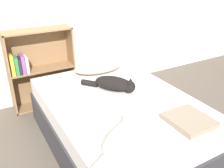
{
  "coord_description": "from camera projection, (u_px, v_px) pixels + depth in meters",
  "views": [
    {
      "loc": [
        -1.11,
        -1.8,
        1.7
      ],
      "look_at": [
        0.0,
        0.14,
        0.63
      ],
      "focal_mm": 40.0,
      "sensor_mm": 36.0,
      "label": 1
    }
  ],
  "objects": [
    {
      "name": "bed",
      "position": [
        119.0,
        122.0,
        2.53
      ],
      "size": [
        1.32,
        1.84,
        0.53
      ],
      "color": "#333338",
      "rests_on": "ground_plane"
    },
    {
      "name": "cat_dark",
      "position": [
        114.0,
        84.0,
        2.55
      ],
      "size": [
        0.45,
        0.51,
        0.15
      ],
      "rotation": [
        0.0,
        0.0,
        5.4
      ],
      "color": "black",
      "rests_on": "bed"
    },
    {
      "name": "pillow",
      "position": [
        99.0,
        66.0,
        3.02
      ],
      "size": [
        0.63,
        0.34,
        0.12
      ],
      "color": "#B29E8E",
      "rests_on": "bed"
    },
    {
      "name": "blanket_fold",
      "position": [
        189.0,
        120.0,
        2.04
      ],
      "size": [
        0.32,
        0.35,
        0.05
      ],
      "color": "gray",
      "rests_on": "bed"
    },
    {
      "name": "wall_back",
      "position": [
        64.0,
        4.0,
        3.18
      ],
      "size": [
        8.0,
        0.06,
        2.5
      ],
      "color": "silver",
      "rests_on": "ground_plane"
    },
    {
      "name": "cat_light",
      "position": [
        122.0,
        134.0,
        1.8
      ],
      "size": [
        0.56,
        0.37,
        0.16
      ],
      "rotation": [
        0.0,
        0.0,
        0.51
      ],
      "color": "beige",
      "rests_on": "bed"
    },
    {
      "name": "ground_plane",
      "position": [
        118.0,
        142.0,
        2.64
      ],
      "size": [
        8.0,
        8.0,
        0.0
      ],
      "primitive_type": "plane",
      "color": "brown"
    },
    {
      "name": "bookshelf",
      "position": [
        38.0,
        67.0,
        3.18
      ],
      "size": [
        0.81,
        0.26,
        1.01
      ],
      "color": "#8E6B47",
      "rests_on": "ground_plane"
    }
  ]
}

